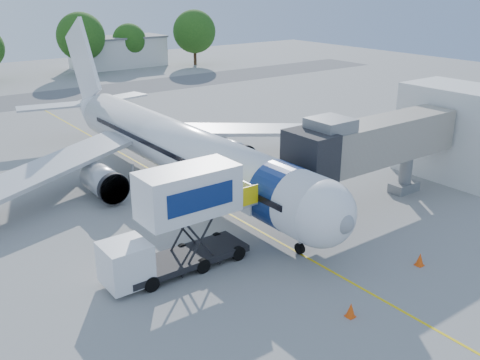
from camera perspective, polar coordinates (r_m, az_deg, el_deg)
ground at (r=37.20m, az=-3.59°, el=-2.27°), size 160.00×160.00×0.00m
guidance_line at (r=37.20m, az=-3.59°, el=-2.26°), size 0.15×70.00×0.01m
taxiway_strip at (r=74.67m, az=-21.73°, el=7.89°), size 120.00×10.00×0.01m
aircraft at (r=39.54m, az=-6.97°, el=3.54°), size 34.17×37.73×11.35m
jet_bridge at (r=35.84m, az=13.36°, el=3.69°), size 13.90×3.20×6.60m
terminal_stub at (r=44.39m, az=22.17°, el=4.77°), size 5.00×8.00×7.00m
catering_hiloader at (r=27.63m, az=-6.63°, el=-4.43°), size 8.50×2.44×5.50m
ground_tug at (r=25.33m, az=18.45°, el=-13.03°), size 4.00×2.54×1.49m
safety_cone_a at (r=30.45m, az=18.64°, el=-8.05°), size 0.46×0.46×0.73m
safety_cone_b at (r=25.38m, az=11.73°, el=-13.44°), size 0.44×0.44×0.71m
outbuilding_right at (r=100.22m, az=-12.83°, el=13.19°), size 16.40×7.40×5.30m
tree_e at (r=93.39m, az=-16.61°, el=14.45°), size 7.77×7.77×9.91m
tree_f at (r=99.59m, az=-11.72°, el=14.35°), size 5.95×5.95×7.58m
tree_g at (r=100.40m, az=-4.89°, el=15.50°), size 7.68×7.68×9.79m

